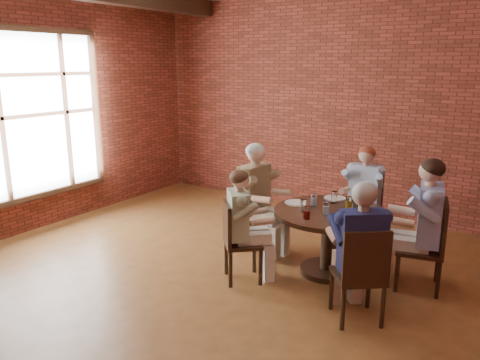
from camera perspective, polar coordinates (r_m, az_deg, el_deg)
The scene contains 28 objects.
floor at distance 5.05m, azimuth -4.84°, elevation -13.77°, with size 7.00×7.00×0.00m, color #945A2D.
wall_back at distance 7.55m, azimuth 11.60°, elevation 8.86°, with size 7.00×7.00×0.00m, color brown.
wall_left at distance 7.00m, azimuth -26.83°, elevation 7.24°, with size 7.00×7.00×0.00m, color brown.
window at distance 7.15m, azimuth -23.74°, elevation 7.27°, with size 0.10×2.16×2.36m.
dining_table at distance 5.40m, azimuth 10.86°, elevation -5.93°, with size 1.26×1.26×0.75m.
chair_a at distance 5.34m, azimuth 22.15°, elevation -7.03°, with size 0.55×0.55×0.98m.
diner_a at distance 5.27m, azimuth 21.28°, elevation -5.11°, with size 0.58×0.71×1.41m, color #3A4C97, non-canonical shape.
chair_b at distance 6.48m, azimuth 14.91°, elevation -2.99°, with size 0.41×0.41×0.92m.
diner_b at distance 6.37m, azimuth 14.76°, elevation -1.88°, with size 0.51×0.63×1.31m, color #9BAEC5, non-canonical shape.
chair_c at distance 5.98m, azimuth 1.46°, elevation -3.74°, with size 0.50×0.50×0.97m.
diner_c at distance 5.88m, azimuth 2.19°, elevation -2.31°, with size 0.56×0.69×1.39m, color brown, non-canonical shape.
chair_d at distance 5.15m, azimuth -0.47°, elevation -7.15°, with size 0.55×0.55×0.89m.
diner_d at distance 5.11m, azimuth 0.36°, elevation -5.65°, with size 0.48×0.59×1.26m, color #B9AA91, non-canonical shape.
chair_e at distance 4.46m, azimuth 14.57°, elevation -10.85°, with size 0.60×0.60×0.94m.
diner_e at distance 4.47m, azimuth 14.34°, elevation -8.53°, with size 0.53×0.65×1.34m, color #191D47, non-canonical shape.
plate_a at distance 5.30m, azimuth 15.87°, elevation -4.00°, with size 0.26×0.26×0.01m, color white.
plate_b at distance 5.80m, azimuth 11.46°, elevation -2.18°, with size 0.26×0.26×0.01m, color white.
plate_c at distance 5.54m, azimuth 6.80°, elevation -2.77°, with size 0.26×0.26×0.01m, color white.
plate_d at distance 4.97m, azimuth 13.18°, elevation -5.03°, with size 0.26×0.26×0.01m, color white.
glass_a at distance 5.28m, azimuth 13.78°, elevation -3.21°, with size 0.07×0.07×0.14m, color white.
glass_b at distance 5.42m, azimuth 13.11°, elevation -2.71°, with size 0.07×0.07×0.14m, color white.
glass_c at distance 5.61m, azimuth 11.40°, elevation -2.06°, with size 0.07×0.07×0.14m, color white.
glass_d at distance 5.47m, azimuth 8.98°, elevation -2.36°, with size 0.07×0.07×0.14m, color white.
glass_e at distance 5.23m, azimuth 7.73°, elevation -3.11°, with size 0.07×0.07×0.14m, color white.
glass_f at distance 4.99m, azimuth 8.16°, elevation -3.95°, with size 0.07×0.07×0.14m, color white.
glass_g at distance 5.18m, azimuth 10.45°, elevation -3.37°, with size 0.07×0.07×0.14m, color white.
glass_h at distance 5.18m, azimuth 14.87°, elevation -3.64°, with size 0.07×0.07×0.14m, color white.
smartphone at distance 4.93m, azimuth 14.19°, elevation -5.29°, with size 0.07×0.15×0.01m, color black.
Camera 1 is at (2.78, -3.49, 2.36)m, focal length 35.00 mm.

